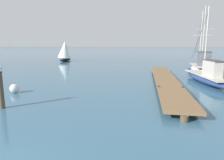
% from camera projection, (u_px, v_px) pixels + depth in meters
% --- Properties ---
extents(floating_dock, '(2.35, 17.18, 0.53)m').
position_uv_depth(floating_dock, '(166.00, 80.00, 16.85)').
color(floating_dock, brown).
rests_on(floating_dock, ground).
extents(fishing_boat_0, '(2.33, 7.44, 6.48)m').
position_uv_depth(fishing_boat_0, '(206.00, 76.00, 17.12)').
color(fishing_boat_0, navy).
rests_on(fishing_boat_0, ground).
extents(fishing_boat_3, '(2.46, 7.21, 7.33)m').
position_uv_depth(fishing_boat_3, '(202.00, 68.00, 22.12)').
color(fishing_boat_3, silver).
rests_on(fishing_boat_3, ground).
extents(mooring_piling, '(0.30, 0.30, 1.97)m').
position_uv_depth(mooring_piling, '(1.00, 89.00, 10.39)').
color(mooring_piling, '#4C3D2D').
rests_on(mooring_piling, ground).
extents(mooring_buoy, '(0.64, 0.64, 0.71)m').
position_uv_depth(mooring_buoy, '(14.00, 88.00, 13.78)').
color(mooring_buoy, silver).
rests_on(mooring_buoy, ground).
extents(distant_sailboat, '(2.73, 4.68, 4.24)m').
position_uv_depth(distant_sailboat, '(65.00, 51.00, 37.83)').
color(distant_sailboat, black).
rests_on(distant_sailboat, ground).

